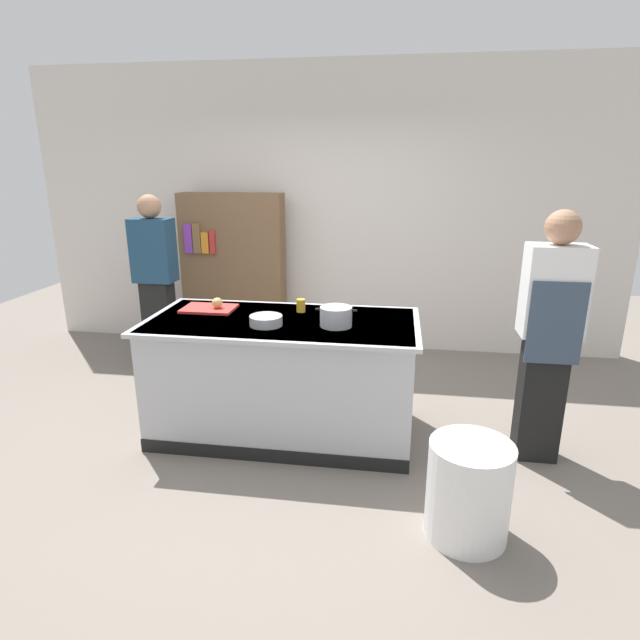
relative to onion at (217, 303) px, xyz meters
The scene contains 12 objects.
ground_plane 1.12m from the onion, 17.30° to the right, with size 10.00×10.00×0.00m, color slate.
back_wall 2.08m from the onion, 74.17° to the left, with size 6.40×0.12×3.00m, color silver.
counter_island 0.76m from the onion, 17.35° to the right, with size 1.98×0.98×0.90m.
cutting_board 0.09m from the onion, behind, with size 0.40×0.28×0.02m, color red.
onion is the anchor object (origin of this frame).
stock_pot 0.99m from the onion, 15.37° to the right, with size 0.29×0.22×0.14m.
mixing_bowl 0.56m from the onion, 34.27° to the right, with size 0.23×0.23×0.07m, color #B7BABF.
juice_cup 0.65m from the onion, ahead, with size 0.07×0.07×0.10m, color yellow.
trash_bin 2.24m from the onion, 32.89° to the right, with size 0.45×0.45×0.56m, color white.
person_chef 2.38m from the onion, ahead, with size 0.38×0.25×1.72m.
person_guest 1.31m from the onion, 135.97° to the left, with size 0.38×0.24×1.72m.
bookshelf 1.68m from the onion, 103.52° to the left, with size 1.10×0.31×1.70m.
Camera 1 is at (0.81, -3.50, 1.99)m, focal length 28.90 mm.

